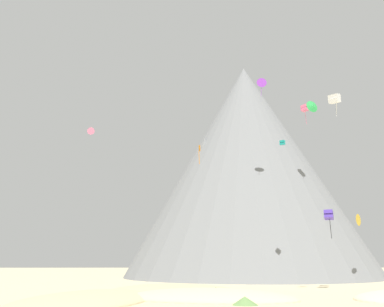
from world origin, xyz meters
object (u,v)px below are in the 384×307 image
(kite_indigo_low, at_px, (329,215))
(kite_green_mid, at_px, (312,106))
(bush_near_right, at_px, (76,303))
(bush_far_right, at_px, (245,301))
(kite_violet_high, at_px, (262,83))
(bush_far_left, at_px, (216,290))
(kite_gold_low, at_px, (358,220))
(kite_white_high, at_px, (334,99))
(kite_magenta_mid, at_px, (208,189))
(kite_teal_mid, at_px, (282,143))
(rock_massif, at_px, (244,172))
(kite_orange_mid, at_px, (199,151))
(kite_pink_high, at_px, (91,131))
(kite_rainbow_high, at_px, (305,108))
(bush_scatter_east, at_px, (113,297))

(kite_indigo_low, bearing_deg, kite_green_mid, -90.52)
(bush_near_right, distance_m, bush_far_right, 15.95)
(kite_violet_high, height_order, kite_green_mid, kite_violet_high)
(bush_far_left, xyz_separation_m, bush_near_right, (-14.34, -13.94, -0.12))
(bush_far_left, xyz_separation_m, kite_violet_high, (12.25, 24.03, 39.52))
(kite_gold_low, xyz_separation_m, kite_white_high, (-11.02, -21.65, 14.98))
(kite_magenta_mid, distance_m, kite_indigo_low, 31.40)
(bush_far_left, bearing_deg, kite_violet_high, 62.99)
(kite_teal_mid, bearing_deg, bush_far_right, -68.76)
(bush_far_left, distance_m, rock_massif, 57.27)
(bush_near_right, xyz_separation_m, kite_orange_mid, (12.51, 17.62, 19.48))
(kite_pink_high, distance_m, kite_indigo_low, 43.46)
(kite_orange_mid, distance_m, kite_indigo_low, 23.62)
(bush_far_right, bearing_deg, kite_violet_high, 74.17)
(rock_massif, bearing_deg, kite_green_mid, -87.23)
(kite_gold_low, bearing_deg, kite_indigo_low, 3.73)
(bush_far_right, relative_size, kite_rainbow_high, 0.58)
(bush_far_left, bearing_deg, rock_massif, 76.23)
(kite_indigo_low, bearing_deg, kite_rainbow_high, 104.86)
(bush_scatter_east, distance_m, kite_gold_low, 49.66)
(rock_massif, xyz_separation_m, kite_gold_low, (15.97, -29.15, -14.96))
(kite_teal_mid, bearing_deg, bush_scatter_east, -97.36)
(kite_magenta_mid, distance_m, kite_rainbow_high, 27.48)
(kite_teal_mid, relative_size, kite_white_high, 0.32)
(kite_rainbow_high, relative_size, kite_pink_high, 3.16)
(kite_indigo_low, bearing_deg, kite_orange_mid, -137.30)
(kite_green_mid, bearing_deg, rock_massif, 74.67)
(rock_massif, relative_size, kite_rainbow_high, 19.60)
(bush_near_right, relative_size, kite_gold_low, 1.04)
(bush_far_left, height_order, kite_magenta_mid, kite_magenta_mid)
(bush_near_right, relative_size, kite_indigo_low, 0.50)
(kite_violet_high, xyz_separation_m, kite_orange_mid, (-14.09, -20.35, -20.16))
(kite_gold_low, xyz_separation_m, kite_rainbow_high, (-5.71, 8.06, 24.87))
(kite_teal_mid, relative_size, kite_gold_low, 0.49)
(rock_massif, xyz_separation_m, kite_green_mid, (2.37, -48.87, -0.38))
(kite_green_mid, bearing_deg, kite_pink_high, 137.34)
(kite_violet_high, bearing_deg, kite_pink_high, 15.79)
(bush_far_left, height_order, kite_gold_low, kite_gold_low)
(kite_violet_high, xyz_separation_m, kite_indigo_low, (6.86, -13.71, -28.81))
(bush_near_right, height_order, kite_magenta_mid, kite_magenta_mid)
(kite_orange_mid, bearing_deg, kite_green_mid, -70.13)
(kite_green_mid, distance_m, kite_indigo_low, 18.16)
(bush_scatter_east, relative_size, bush_far_right, 0.60)
(bush_near_right, bearing_deg, kite_violet_high, 54.99)
(kite_pink_high, bearing_deg, rock_massif, -134.62)
(kite_teal_mid, xyz_separation_m, kite_green_mid, (1.38, -12.72, 1.91))
(kite_green_mid, bearing_deg, bush_scatter_east, 177.00)
(kite_gold_low, xyz_separation_m, kite_green_mid, (-13.60, -19.72, 14.58))
(bush_scatter_east, distance_m, kite_white_high, 39.50)
(kite_teal_mid, distance_m, kite_violet_high, 19.15)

